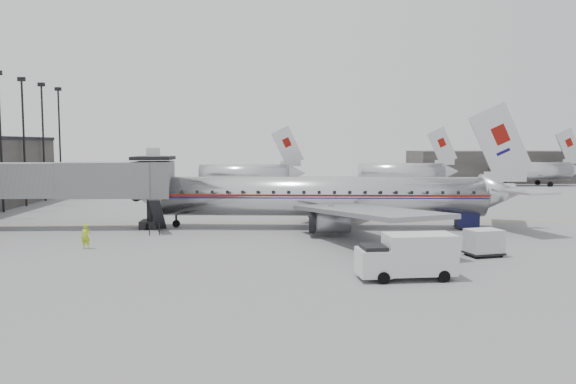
% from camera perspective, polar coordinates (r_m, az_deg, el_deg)
% --- Properties ---
extents(ground, '(160.00, 160.00, 0.00)m').
position_cam_1_polar(ground, '(46.82, -3.38, -4.26)').
color(ground, slate).
rests_on(ground, ground).
extents(hangar, '(30.00, 12.00, 6.00)m').
position_cam_1_polar(hangar, '(115.28, 19.88, 2.45)').
color(hangar, '#32302E').
rests_on(hangar, ground).
extents(apron_line, '(60.00, 0.15, 0.01)m').
position_cam_1_polar(apron_line, '(52.81, -0.06, -3.19)').
color(apron_line, gold).
rests_on(apron_line, ground).
extents(jet_bridge, '(21.00, 6.20, 7.10)m').
position_cam_1_polar(jet_bridge, '(52.82, -21.76, 1.01)').
color(jet_bridge, '#5D5F61').
rests_on(jet_bridge, ground).
extents(distant_aircraft_near, '(16.39, 3.20, 10.26)m').
position_cam_1_polar(distant_aircraft_near, '(88.37, -4.33, 1.88)').
color(distant_aircraft_near, silver).
rests_on(distant_aircraft_near, ground).
extents(distant_aircraft_mid, '(16.39, 3.20, 10.26)m').
position_cam_1_polar(distant_aircraft_mid, '(95.35, 11.56, 2.02)').
color(distant_aircraft_mid, silver).
rests_on(distant_aircraft_mid, ground).
extents(distant_aircraft_far, '(16.39, 3.20, 10.26)m').
position_cam_1_polar(distant_aircraft_far, '(107.53, 23.51, 2.03)').
color(distant_aircraft_far, silver).
rests_on(distant_aircraft_far, ground).
extents(airliner, '(35.25, 32.56, 11.15)m').
position_cam_1_polar(airliner, '(49.78, 4.37, -0.46)').
color(airliner, silver).
rests_on(airliner, ground).
extents(service_van, '(5.46, 2.40, 2.51)m').
position_cam_1_polar(service_van, '(31.89, 12.02, -6.33)').
color(service_van, silver).
rests_on(service_van, ground).
extents(baggage_cart_navy, '(1.95, 1.51, 1.50)m').
position_cam_1_polar(baggage_cart_navy, '(51.54, 17.71, -2.74)').
color(baggage_cart_navy, black).
rests_on(baggage_cart_navy, ground).
extents(baggage_cart_white, '(2.61, 2.19, 1.80)m').
position_cam_1_polar(baggage_cart_white, '(39.71, 19.27, -4.81)').
color(baggage_cart_white, '#BBBCBD').
rests_on(baggage_cart_white, ground).
extents(ramp_worker, '(0.67, 0.46, 1.77)m').
position_cam_1_polar(ramp_worker, '(42.60, -19.86, -4.27)').
color(ramp_worker, '#A9D018').
rests_on(ramp_worker, ground).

